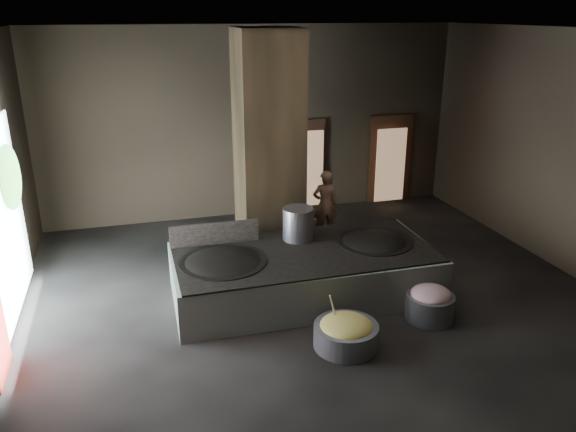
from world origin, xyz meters
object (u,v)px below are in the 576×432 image
object	(u,v)px
stock_pot	(298,224)
cook	(325,204)
wok_right	(374,245)
meat_basin	(430,307)
veg_basin	(346,336)
hearth_platform	(304,273)
wok_left	(223,266)

from	to	relation	value
stock_pot	cook	size ratio (longest dim) A/B	0.39
stock_pot	cook	xyz separation A→B (m)	(1.20, 1.87, -0.36)
wok_right	stock_pot	size ratio (longest dim) A/B	2.25
stock_pot	meat_basin	world-z (taller)	stock_pot
wok_right	veg_basin	distance (m)	2.30
hearth_platform	meat_basin	xyz separation A→B (m)	(1.71, -1.41, -0.18)
hearth_platform	stock_pot	world-z (taller)	stock_pot
hearth_platform	wok_left	xyz separation A→B (m)	(-1.45, -0.05, 0.35)
veg_basin	meat_basin	distance (m)	1.66
hearth_platform	stock_pot	distance (m)	0.92
wok_right	cook	world-z (taller)	cook
wok_right	stock_pot	bearing A→B (deg)	158.96
wok_right	veg_basin	xyz separation A→B (m)	(-1.26, -1.84, -0.57)
cook	meat_basin	xyz separation A→B (m)	(0.46, -3.83, -0.55)
veg_basin	meat_basin	xyz separation A→B (m)	(1.62, 0.38, 0.04)
wok_left	cook	world-z (taller)	cook
meat_basin	cook	bearing A→B (deg)	96.90
veg_basin	meat_basin	size ratio (longest dim) A/B	1.24
wok_left	wok_right	world-z (taller)	wok_left
meat_basin	wok_left	bearing A→B (deg)	156.73
stock_pot	veg_basin	distance (m)	2.53
stock_pot	cook	bearing A→B (deg)	57.29
wok_left	veg_basin	size ratio (longest dim) A/B	1.48
cook	veg_basin	bearing A→B (deg)	77.39
stock_pot	cook	world-z (taller)	cook
wok_right	stock_pot	xyz separation A→B (m)	(-1.30, 0.50, 0.38)
hearth_platform	stock_pot	size ratio (longest dim) A/B	7.67
stock_pot	meat_basin	size ratio (longest dim) A/B	0.76
stock_pot	meat_basin	xyz separation A→B (m)	(1.66, -1.96, -0.91)
wok_left	wok_right	bearing A→B (deg)	2.05
wok_left	veg_basin	world-z (taller)	wok_left
wok_right	veg_basin	world-z (taller)	wok_right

